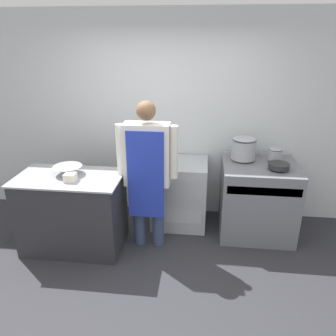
# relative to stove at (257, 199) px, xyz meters

# --- Properties ---
(ground_plane) EXTENTS (14.00, 14.00, 0.00)m
(ground_plane) POSITION_rel_stove_xyz_m (-1.16, -1.26, -0.46)
(ground_plane) COLOR #2D2D33
(wall_back) EXTENTS (8.00, 0.05, 2.70)m
(wall_back) POSITION_rel_stove_xyz_m (-1.16, 0.48, 0.89)
(wall_back) COLOR silver
(wall_back) RESTS_ON ground_plane
(prep_counter) EXTENTS (1.19, 0.69, 0.91)m
(prep_counter) POSITION_rel_stove_xyz_m (-2.18, -0.57, -0.01)
(prep_counter) COLOR #2D2D33
(prep_counter) RESTS_ON ground_plane
(stove) EXTENTS (0.90, 0.80, 0.94)m
(stove) POSITION_rel_stove_xyz_m (0.00, 0.00, 0.00)
(stove) COLOR slate
(stove) RESTS_ON ground_plane
(fridge_unit) EXTENTS (0.71, 0.63, 0.87)m
(fridge_unit) POSITION_rel_stove_xyz_m (-0.99, 0.11, -0.03)
(fridge_unit) COLOR #A8ADB2
(fridge_unit) RESTS_ON ground_plane
(person_cook) EXTENTS (0.68, 0.24, 1.74)m
(person_cook) POSITION_rel_stove_xyz_m (-1.31, -0.43, 0.54)
(person_cook) COLOR #38476B
(person_cook) RESTS_ON ground_plane
(mixing_bowl) EXTENTS (0.33, 0.33, 0.10)m
(mixing_bowl) POSITION_rel_stove_xyz_m (-2.21, -0.50, 0.49)
(mixing_bowl) COLOR #9EA0A8
(mixing_bowl) RESTS_ON prep_counter
(plastic_tub) EXTENTS (0.12, 0.12, 0.09)m
(plastic_tub) POSITION_rel_stove_xyz_m (-2.11, -0.69, 0.49)
(plastic_tub) COLOR silver
(plastic_tub) RESTS_ON prep_counter
(stock_pot) EXTENTS (0.30, 0.30, 0.28)m
(stock_pot) POSITION_rel_stove_xyz_m (-0.20, 0.14, 0.62)
(stock_pot) COLOR #9EA0A8
(stock_pot) RESTS_ON stove
(saute_pan) EXTENTS (0.24, 0.24, 0.06)m
(saute_pan) POSITION_rel_stove_xyz_m (0.18, -0.14, 0.51)
(saute_pan) COLOR #262628
(saute_pan) RESTS_ON stove
(sauce_pot) EXTENTS (0.16, 0.16, 0.16)m
(sauce_pot) POSITION_rel_stove_xyz_m (0.18, 0.14, 0.56)
(sauce_pot) COLOR #9EA0A8
(sauce_pot) RESTS_ON stove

